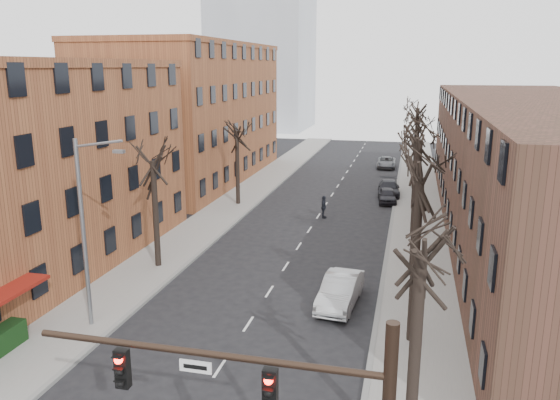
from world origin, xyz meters
The scene contains 17 objects.
sidewalk_left centered at (-8.00, 35.00, 0.07)m, with size 4.00×90.00×0.15m, color gray.
sidewalk_right centered at (8.00, 35.00, 0.07)m, with size 4.00×90.00×0.15m, color gray.
building_left_far centered at (-16.00, 44.00, 7.00)m, with size 12.00×28.00×14.00m, color brown.
building_right centered at (16.00, 30.00, 5.00)m, with size 12.00×50.00×10.00m, color #4D2E24.
tree_right_b centered at (7.60, 12.00, 0.00)m, with size 5.20×5.20×10.80m, color black, non-canonical shape.
tree_right_c centered at (7.60, 20.00, 0.00)m, with size 5.20×5.20×11.60m, color black, non-canonical shape.
tree_right_d centered at (7.60, 28.00, 0.00)m, with size 5.20×5.20×10.00m, color black, non-canonical shape.
tree_right_e centered at (7.60, 36.00, 0.00)m, with size 5.20×5.20×10.80m, color black, non-canonical shape.
tree_right_f centered at (7.60, 44.00, 0.00)m, with size 5.20×5.20×11.60m, color black, non-canonical shape.
tree_left_a centered at (-7.60, 18.00, 0.00)m, with size 5.20×5.20×9.50m, color black, non-canonical shape.
tree_left_b centered at (-7.60, 34.00, 0.00)m, with size 5.20×5.20×9.50m, color black, non-canonical shape.
streetlight centered at (-7.03, 10.00, 5.01)m, with size 2.45×0.22×9.03m.
silver_sedan centered at (4.00, 15.21, 0.80)m, with size 1.69×4.83×1.59m, color #B4B7BB.
parked_car_near centered at (5.30, 38.06, 0.66)m, with size 1.56×3.89×1.33m, color black.
parked_car_mid centered at (5.30, 40.82, 0.72)m, with size 2.01×4.94×1.43m, color black.
parked_car_far centered at (4.35, 55.86, 0.66)m, with size 2.17×4.72×1.31m, color slate.
pedestrian_crossing centered at (0.51, 31.52, 0.93)m, with size 1.09×0.45×1.86m, color black.
Camera 1 is at (7.15, -11.04, 12.09)m, focal length 35.00 mm.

